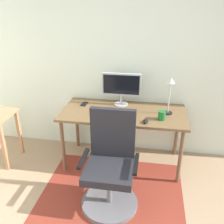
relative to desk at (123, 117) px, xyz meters
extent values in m
cube|color=silver|center=(0.12, 0.43, 0.62)|extent=(6.00, 0.10, 2.60)
cube|color=maroon|center=(-0.04, -0.69, -0.67)|extent=(1.58, 1.44, 0.01)
cube|color=brown|center=(0.00, 0.00, 0.05)|extent=(1.53, 0.72, 0.03)
cylinder|color=brown|center=(-0.70, -0.30, -0.32)|extent=(0.04, 0.04, 0.71)
cylinder|color=brown|center=(0.70, -0.30, -0.32)|extent=(0.04, 0.04, 0.71)
cylinder|color=brown|center=(-0.70, 0.30, -0.32)|extent=(0.04, 0.04, 0.71)
cylinder|color=brown|center=(0.70, 0.30, -0.32)|extent=(0.04, 0.04, 0.71)
cylinder|color=#B2B2B7|center=(-0.06, 0.22, 0.07)|extent=(0.18, 0.18, 0.01)
cylinder|color=#B2B2B7|center=(-0.06, 0.22, 0.14)|extent=(0.04, 0.04, 0.12)
cube|color=#B7B7BC|center=(-0.06, 0.22, 0.35)|extent=(0.50, 0.04, 0.29)
cube|color=black|center=(-0.06, 0.20, 0.35)|extent=(0.46, 0.00, 0.25)
cube|color=white|center=(-0.07, -0.23, 0.08)|extent=(0.43, 0.13, 0.02)
ellipsoid|color=black|center=(0.28, -0.25, 0.09)|extent=(0.06, 0.10, 0.03)
cylinder|color=#1A6B2B|center=(0.46, -0.14, 0.12)|extent=(0.09, 0.09, 0.10)
cube|color=black|center=(-0.54, 0.15, 0.07)|extent=(0.08, 0.14, 0.01)
cylinder|color=black|center=(0.54, 0.04, 0.08)|extent=(0.11, 0.11, 0.01)
cylinder|color=beige|center=(0.54, 0.04, 0.27)|extent=(0.02, 0.02, 0.37)
cone|color=beige|center=(0.54, 0.04, 0.49)|extent=(0.10, 0.10, 0.06)
cylinder|color=slate|center=(-0.04, -0.79, -0.65)|extent=(0.60, 0.60, 0.05)
cylinder|color=slate|center=(-0.04, -0.79, -0.44)|extent=(0.06, 0.06, 0.36)
cube|color=#232328|center=(-0.04, -0.79, -0.22)|extent=(0.49, 0.49, 0.08)
cube|color=#232328|center=(-0.04, -0.58, 0.09)|extent=(0.46, 0.06, 0.54)
cube|color=black|center=(-0.30, -0.79, -0.11)|extent=(0.04, 0.34, 0.03)
cube|color=black|center=(0.23, -0.80, -0.11)|extent=(0.04, 0.34, 0.03)
cube|color=tan|center=(-1.44, -0.40, -0.35)|extent=(0.04, 0.04, 0.66)
cube|color=tan|center=(-1.44, -0.02, -0.35)|extent=(0.04, 0.04, 0.66)
camera|label=1|loc=(0.33, -2.80, 1.35)|focal=40.25mm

